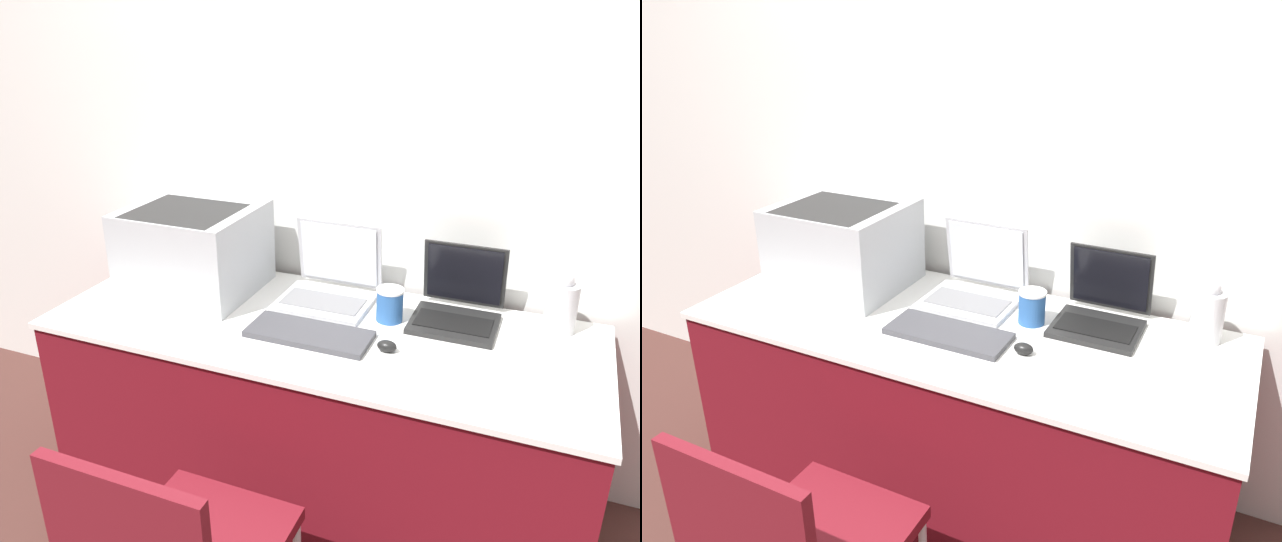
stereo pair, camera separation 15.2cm
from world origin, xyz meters
TOP-DOWN VIEW (x-y plane):
  - wall_back at (0.00, 0.77)m, footprint 8.00×0.05m
  - table at (0.00, 0.35)m, footprint 1.83×0.72m
  - printer at (-0.54, 0.45)m, footprint 0.45×0.42m
  - laptop_left at (-0.04, 0.55)m, footprint 0.32×0.30m
  - laptop_right at (0.42, 0.56)m, footprint 0.28×0.28m
  - external_keyboard at (-0.00, 0.26)m, footprint 0.40×0.17m
  - coffee_cup at (0.21, 0.47)m, footprint 0.09×0.09m
  - mouse at (0.26, 0.27)m, footprint 0.06×0.04m
  - metal_pitcher at (0.74, 0.60)m, footprint 0.10×0.10m

SIDE VIEW (x-z plane):
  - table at x=0.00m, z-range 0.00..0.74m
  - external_keyboard at x=0.00m, z-range 0.74..0.76m
  - mouse at x=0.26m, z-range 0.74..0.78m
  - laptop_right at x=0.42m, z-range 0.67..0.92m
  - coffee_cup at x=0.21m, z-range 0.74..0.86m
  - laptop_left at x=-0.04m, z-range 0.66..0.93m
  - metal_pitcher at x=0.74m, z-range 0.73..0.94m
  - printer at x=-0.54m, z-range 0.75..1.07m
  - wall_back at x=0.00m, z-range 0.00..2.60m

